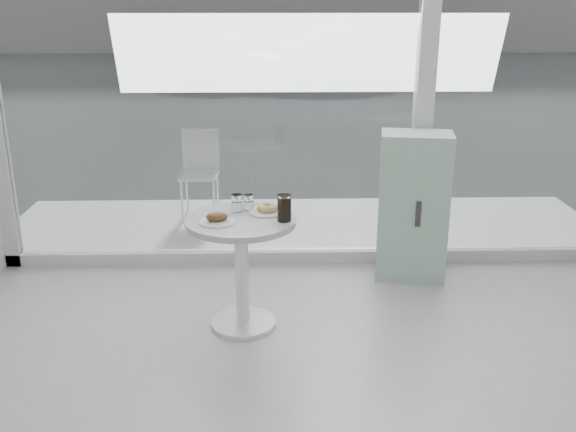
{
  "coord_description": "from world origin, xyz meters",
  "views": [
    {
      "loc": [
        -0.3,
        -2.0,
        2.12
      ],
      "look_at": [
        -0.2,
        1.7,
        0.85
      ],
      "focal_mm": 40.0,
      "sensor_mm": 36.0,
      "label": 1
    }
  ],
  "objects_px": {
    "mint_cabinet": "(413,206)",
    "patio_chair": "(200,168)",
    "water_tumbler_a": "(237,204)",
    "plate_fritter": "(218,219)",
    "main_table": "(241,250)",
    "plate_donut": "(267,210)",
    "cola_glass": "(284,208)",
    "water_tumbler_b": "(249,203)",
    "car_white": "(226,57)",
    "car_silver": "(356,53)"
  },
  "relations": [
    {
      "from": "car_white",
      "to": "car_silver",
      "type": "bearing_deg",
      "value": -62.75
    },
    {
      "from": "mint_cabinet",
      "to": "cola_glass",
      "type": "xyz_separation_m",
      "value": [
        -1.02,
        -0.86,
        0.28
      ]
    },
    {
      "from": "plate_fritter",
      "to": "plate_donut",
      "type": "xyz_separation_m",
      "value": [
        0.31,
        0.19,
        -0.01
      ]
    },
    {
      "from": "car_silver",
      "to": "plate_donut",
      "type": "bearing_deg",
      "value": 151.41
    },
    {
      "from": "plate_fritter",
      "to": "car_silver",
      "type": "bearing_deg",
      "value": 78.99
    },
    {
      "from": "main_table",
      "to": "car_silver",
      "type": "bearing_deg",
      "value": 79.52
    },
    {
      "from": "main_table",
      "to": "water_tumbler_a",
      "type": "height_order",
      "value": "water_tumbler_a"
    },
    {
      "from": "mint_cabinet",
      "to": "car_silver",
      "type": "height_order",
      "value": "car_silver"
    },
    {
      "from": "patio_chair",
      "to": "plate_fritter",
      "type": "distance_m",
      "value": 2.34
    },
    {
      "from": "main_table",
      "to": "cola_glass",
      "type": "distance_m",
      "value": 0.42
    },
    {
      "from": "patio_chair",
      "to": "cola_glass",
      "type": "bearing_deg",
      "value": -69.1
    },
    {
      "from": "car_silver",
      "to": "mint_cabinet",
      "type": "bearing_deg",
      "value": 156.08
    },
    {
      "from": "main_table",
      "to": "water_tumbler_b",
      "type": "bearing_deg",
      "value": 73.72
    },
    {
      "from": "main_table",
      "to": "plate_donut",
      "type": "xyz_separation_m",
      "value": [
        0.17,
        0.11,
        0.24
      ]
    },
    {
      "from": "patio_chair",
      "to": "cola_glass",
      "type": "height_order",
      "value": "cola_glass"
    },
    {
      "from": "mint_cabinet",
      "to": "plate_donut",
      "type": "height_order",
      "value": "mint_cabinet"
    },
    {
      "from": "plate_fritter",
      "to": "mint_cabinet",
      "type": "bearing_deg",
      "value": 31.57
    },
    {
      "from": "mint_cabinet",
      "to": "water_tumbler_a",
      "type": "relative_size",
      "value": 9.88
    },
    {
      "from": "main_table",
      "to": "patio_chair",
      "type": "bearing_deg",
      "value": 102.66
    },
    {
      "from": "car_silver",
      "to": "cola_glass",
      "type": "bearing_deg",
      "value": 152.0
    },
    {
      "from": "water_tumbler_a",
      "to": "car_white",
      "type": "bearing_deg",
      "value": 94.06
    },
    {
      "from": "patio_chair",
      "to": "water_tumbler_a",
      "type": "distance_m",
      "value": 2.15
    },
    {
      "from": "water_tumbler_b",
      "to": "car_white",
      "type": "bearing_deg",
      "value": 94.42
    },
    {
      "from": "plate_fritter",
      "to": "water_tumbler_b",
      "type": "height_order",
      "value": "water_tumbler_b"
    },
    {
      "from": "plate_fritter",
      "to": "water_tumbler_a",
      "type": "xyz_separation_m",
      "value": [
        0.11,
        0.22,
        0.03
      ]
    },
    {
      "from": "car_silver",
      "to": "water_tumbler_b",
      "type": "distance_m",
      "value": 13.0
    },
    {
      "from": "mint_cabinet",
      "to": "plate_donut",
      "type": "xyz_separation_m",
      "value": [
        -1.13,
        -0.7,
        0.21
      ]
    },
    {
      "from": "main_table",
      "to": "cola_glass",
      "type": "bearing_deg",
      "value": -11.82
    },
    {
      "from": "mint_cabinet",
      "to": "water_tumbler_a",
      "type": "xyz_separation_m",
      "value": [
        -1.33,
        -0.66,
        0.24
      ]
    },
    {
      "from": "mint_cabinet",
      "to": "patio_chair",
      "type": "relative_size",
      "value": 1.37
    },
    {
      "from": "cola_glass",
      "to": "plate_donut",
      "type": "bearing_deg",
      "value": 123.58
    },
    {
      "from": "mint_cabinet",
      "to": "main_table",
      "type": "bearing_deg",
      "value": -138.59
    },
    {
      "from": "water_tumbler_b",
      "to": "cola_glass",
      "type": "relative_size",
      "value": 0.63
    },
    {
      "from": "car_white",
      "to": "cola_glass",
      "type": "relative_size",
      "value": 23.76
    },
    {
      "from": "plate_fritter",
      "to": "cola_glass",
      "type": "relative_size",
      "value": 1.31
    },
    {
      "from": "patio_chair",
      "to": "water_tumbler_a",
      "type": "height_order",
      "value": "patio_chair"
    },
    {
      "from": "car_silver",
      "to": "water_tumbler_b",
      "type": "bearing_deg",
      "value": 150.83
    },
    {
      "from": "plate_donut",
      "to": "water_tumbler_a",
      "type": "distance_m",
      "value": 0.21
    },
    {
      "from": "mint_cabinet",
      "to": "water_tumbler_b",
      "type": "height_order",
      "value": "mint_cabinet"
    },
    {
      "from": "car_silver",
      "to": "cola_glass",
      "type": "xyz_separation_m",
      "value": [
        -2.11,
        -13.0,
        0.12
      ]
    },
    {
      "from": "water_tumbler_b",
      "to": "cola_glass",
      "type": "distance_m",
      "value": 0.32
    },
    {
      "from": "car_silver",
      "to": "plate_fritter",
      "type": "distance_m",
      "value": 13.27
    },
    {
      "from": "mint_cabinet",
      "to": "water_tumbler_b",
      "type": "xyz_separation_m",
      "value": [
        -1.25,
        -0.64,
        0.24
      ]
    },
    {
      "from": "patio_chair",
      "to": "car_white",
      "type": "distance_m",
      "value": 10.23
    },
    {
      "from": "plate_donut",
      "to": "water_tumbler_b",
      "type": "height_order",
      "value": "water_tumbler_b"
    },
    {
      "from": "main_table",
      "to": "patio_chair",
      "type": "relative_size",
      "value": 0.91
    },
    {
      "from": "main_table",
      "to": "plate_fritter",
      "type": "xyz_separation_m",
      "value": [
        -0.14,
        -0.08,
        0.25
      ]
    },
    {
      "from": "car_white",
      "to": "cola_glass",
      "type": "height_order",
      "value": "car_white"
    },
    {
      "from": "main_table",
      "to": "plate_fritter",
      "type": "distance_m",
      "value": 0.3
    },
    {
      "from": "plate_fritter",
      "to": "water_tumbler_a",
      "type": "relative_size",
      "value": 1.92
    }
  ]
}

